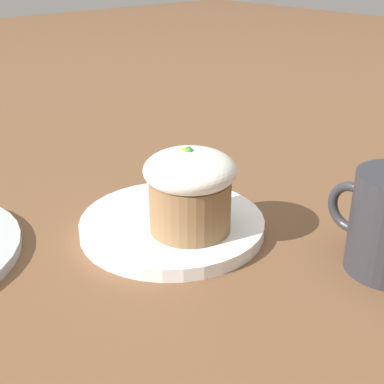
# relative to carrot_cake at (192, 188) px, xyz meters

# --- Properties ---
(ground_plane) EXTENTS (4.00, 4.00, 0.00)m
(ground_plane) POSITION_rel_carrot_cake_xyz_m (0.03, 0.00, -0.07)
(ground_plane) COLOR brown
(dessert_plate) EXTENTS (0.21, 0.21, 0.02)m
(dessert_plate) POSITION_rel_carrot_cake_xyz_m (0.03, 0.00, -0.06)
(dessert_plate) COLOR white
(dessert_plate) RESTS_ON ground_plane
(carrot_cake) EXTENTS (0.10, 0.10, 0.10)m
(carrot_cake) POSITION_rel_carrot_cake_xyz_m (0.00, 0.00, 0.00)
(carrot_cake) COLOR olive
(carrot_cake) RESTS_ON dessert_plate
(spoon) EXTENTS (0.12, 0.07, 0.01)m
(spoon) POSITION_rel_carrot_cake_xyz_m (0.03, 0.01, -0.05)
(spoon) COLOR silver
(spoon) RESTS_ON dessert_plate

